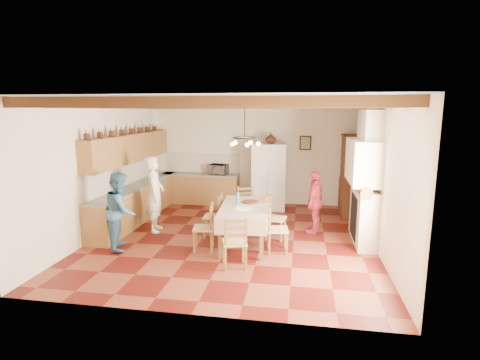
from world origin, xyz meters
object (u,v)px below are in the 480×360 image
object	(u,v)px
chair_right_far	(276,218)
person_woman_red	(315,202)
person_man	(155,194)
microwave	(218,169)
dining_table	(244,210)
chair_left_far	(213,216)
hutch	(351,176)
chair_end_far	(246,207)
person_woman_blue	(121,211)
chair_right_near	(278,228)
chair_left_near	(203,227)
chair_end_near	(235,241)
refrigerator	(269,176)

from	to	relation	value
chair_right_far	person_woman_red	bearing A→B (deg)	-46.90
person_man	microwave	bearing A→B (deg)	-31.05
dining_table	chair_left_far	size ratio (longest dim) A/B	2.04
hutch	dining_table	world-z (taller)	hutch
chair_end_far	microwave	xyz separation A→B (m)	(-1.16, 2.08, 0.57)
dining_table	microwave	distance (m)	3.58
person_woman_blue	microwave	distance (m)	4.12
hutch	microwave	size ratio (longest dim) A/B	4.02
person_man	person_woman_red	world-z (taller)	person_man
chair_right_near	person_woman_blue	xyz separation A→B (m)	(-3.16, -0.31, 0.31)
hutch	person_woman_blue	world-z (taller)	hutch
chair_end_far	microwave	size ratio (longest dim) A/B	1.79
hutch	person_woman_red	distance (m)	1.94
chair_right_near	chair_end_far	world-z (taller)	same
chair_end_far	person_woman_red	xyz separation A→B (m)	(1.62, -0.24, 0.25)
dining_table	chair_left_near	world-z (taller)	chair_left_near
chair_end_near	person_man	bearing A→B (deg)	-54.79
chair_right_far	chair_end_near	distance (m)	1.74
chair_right_far	chair_end_far	world-z (taller)	same
hutch	dining_table	size ratio (longest dim) A/B	1.10
chair_left_near	person_woman_blue	world-z (taller)	person_woman_blue
chair_end_near	person_woman_red	world-z (taller)	person_woman_red
refrigerator	microwave	distance (m)	1.58
refrigerator	person_woman_blue	xyz separation A→B (m)	(-2.68, -3.62, -0.15)
person_man	chair_right_far	bearing A→B (deg)	-105.27
chair_left_near	chair_right_near	size ratio (longest dim) A/B	1.00
refrigerator	dining_table	distance (m)	3.01
refrigerator	chair_end_far	bearing A→B (deg)	-104.95
person_man	person_woman_red	bearing A→B (deg)	-96.15
hutch	chair_end_far	world-z (taller)	hutch
chair_right_far	person_woman_blue	xyz separation A→B (m)	(-3.06, -1.07, 0.31)
hutch	refrigerator	bearing A→B (deg)	171.45
chair_end_near	chair_right_far	bearing A→B (deg)	-127.68
chair_left_far	person_man	world-z (taller)	person_man
refrigerator	microwave	world-z (taller)	refrigerator
hutch	person_man	distance (m)	5.09
chair_end_far	person_woman_red	size ratio (longest dim) A/B	0.66
chair_end_far	person_woman_blue	bearing A→B (deg)	-158.18
refrigerator	chair_right_far	distance (m)	2.62
refrigerator	chair_right_far	size ratio (longest dim) A/B	1.95
dining_table	chair_end_near	world-z (taller)	chair_end_near
hutch	dining_table	bearing A→B (deg)	-132.25
dining_table	chair_end_far	bearing A→B (deg)	96.52
microwave	chair_left_near	bearing A→B (deg)	-64.46
dining_table	chair_right_near	xyz separation A→B (m)	(0.72, -0.31, -0.26)
chair_left_far	person_woman_blue	world-z (taller)	person_woman_blue
dining_table	chair_right_near	bearing A→B (deg)	-23.52
chair_end_far	person_woman_blue	world-z (taller)	person_woman_blue
dining_table	chair_end_near	distance (m)	1.21
person_man	chair_end_far	bearing A→B (deg)	-84.33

